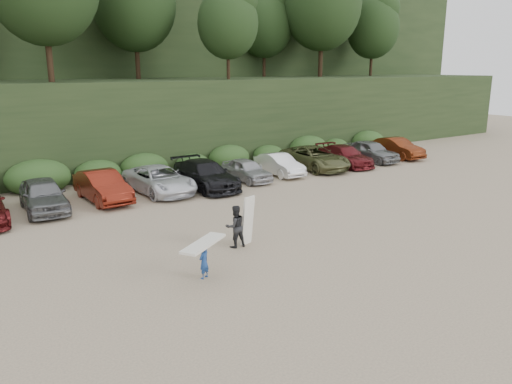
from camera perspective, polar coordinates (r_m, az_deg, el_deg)
ground at (r=20.09m, az=0.46°, el=-6.06°), size 120.00×120.00×0.00m
hillside_backdrop at (r=52.67m, az=-23.74°, el=17.70°), size 90.00×41.50×28.00m
parked_cars at (r=28.82m, az=-9.33°, el=1.61°), size 39.74×6.37×1.64m
child_surfer at (r=16.86m, az=-5.99°, el=-7.04°), size 2.11×1.66×1.28m
adult_surfer at (r=19.64m, az=-2.26°, el=-3.89°), size 1.31×0.71×2.00m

